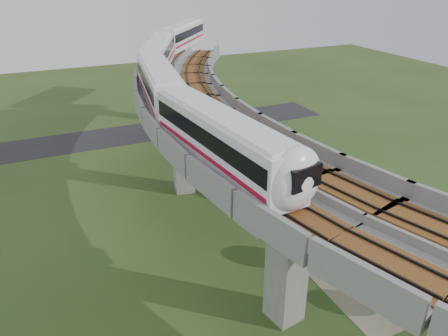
{
  "coord_description": "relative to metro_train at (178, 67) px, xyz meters",
  "views": [
    {
      "loc": [
        -12.54,
        -30.16,
        22.57
      ],
      "look_at": [
        0.61,
        -0.85,
        7.5
      ],
      "focal_mm": 35.0,
      "sensor_mm": 36.0,
      "label": 1
    }
  ],
  "objects": [
    {
      "name": "tree_3",
      "position": [
        3.75,
        -22.64,
        -9.81
      ],
      "size": [
        2.86,
        2.86,
        3.72
      ],
      "color": "#382314",
      "rests_on": "ground"
    },
    {
      "name": "tree_1",
      "position": [
        5.68,
        -1.84,
        -9.72
      ],
      "size": [
        2.74,
        2.74,
        3.76
      ],
      "color": "#382314",
      "rests_on": "ground"
    },
    {
      "name": "car_dark",
      "position": [
        14.57,
        -10.8,
        -11.75
      ],
      "size": [
        3.62,
        1.64,
        1.03
      ],
      "primitive_type": "imported",
      "rotation": [
        0.0,
        0.0,
        1.63
      ],
      "color": "black",
      "rests_on": "dirt_lot"
    },
    {
      "name": "fence",
      "position": [
        7.29,
        -15.75,
        -11.56
      ],
      "size": [
        3.87,
        38.73,
        1.5
      ],
      "color": "#2D382D",
      "rests_on": "ground"
    },
    {
      "name": "tree_4",
      "position": [
        6.3,
        -29.59,
        -10.24
      ],
      "size": [
        2.55,
        2.55,
        3.16
      ],
      "color": "#382314",
      "rests_on": "ground"
    },
    {
      "name": "asphalt_road",
      "position": [
        -2.46,
        14.25,
        -12.29
      ],
      "size": [
        60.0,
        8.0,
        0.03
      ],
      "primitive_type": "cube",
      "color": "#232326",
      "rests_on": "ground"
    },
    {
      "name": "ground",
      "position": [
        -2.46,
        -15.75,
        -12.31
      ],
      "size": [
        160.0,
        160.0,
        0.0
      ],
      "primitive_type": "plane",
      "color": "#33491D",
      "rests_on": "ground"
    },
    {
      "name": "tree_2",
      "position": [
        4.33,
        -10.45,
        -10.36
      ],
      "size": [
        2.64,
        2.64,
        3.08
      ],
      "color": "#382314",
      "rests_on": "ground"
    },
    {
      "name": "car_red",
      "position": [
        14.52,
        -16.24,
        -11.62
      ],
      "size": [
        4.04,
        3.32,
        1.3
      ],
      "primitive_type": "imported",
      "rotation": [
        0.0,
        0.0,
        -0.99
      ],
      "color": "#B11026",
      "rests_on": "dirt_lot"
    },
    {
      "name": "car_white",
      "position": [
        8.22,
        -27.75,
        -11.61
      ],
      "size": [
        3.69,
        3.98,
        1.32
      ],
      "primitive_type": "imported",
      "rotation": [
        0.0,
        0.0,
        0.69
      ],
      "color": "white",
      "rests_on": "dirt_lot"
    },
    {
      "name": "tree_0",
      "position": [
        9.09,
        5.35,
        -10.57
      ],
      "size": [
        2.22,
        2.22,
        2.69
      ],
      "color": "#382314",
      "rests_on": "ground"
    },
    {
      "name": "viaduct",
      "position": [
        1.38,
        -15.75,
        -3.26
      ],
      "size": [
        19.58,
        73.98,
        11.4
      ],
      "color": "#99968E",
      "rests_on": "ground"
    },
    {
      "name": "dirt_lot",
      "position": [
        11.54,
        -17.75,
        -12.29
      ],
      "size": [
        18.0,
        26.0,
        0.04
      ],
      "primitive_type": "cube",
      "color": "gray",
      "rests_on": "ground"
    },
    {
      "name": "metro_train",
      "position": [
        0.0,
        0.0,
        0.0
      ],
      "size": [
        20.35,
        59.09,
        3.64
      ],
      "color": "white",
      "rests_on": "ground"
    }
  ]
}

